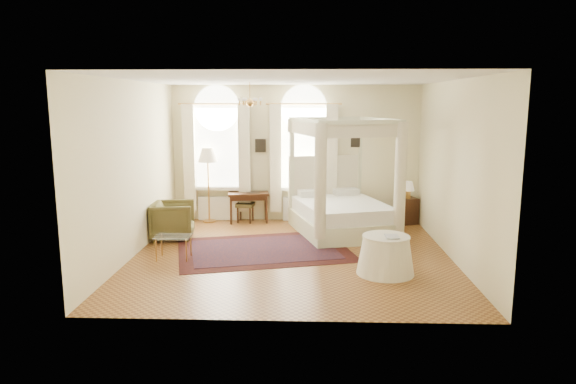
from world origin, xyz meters
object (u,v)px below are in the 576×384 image
at_px(armchair, 173,220).
at_px(coffee_table, 173,238).
at_px(floor_lamp, 208,159).
at_px(side_table, 386,255).
at_px(canopy_bed, 342,207).
at_px(writing_desk, 248,197).
at_px(stool, 245,206).
at_px(nightstand, 407,211).

xyz_separation_m(armchair, coffee_table, (0.39, -1.44, -0.01)).
height_order(floor_lamp, side_table, floor_lamp).
height_order(coffee_table, floor_lamp, floor_lamp).
bearing_deg(side_table, coffee_table, 169.88).
xyz_separation_m(canopy_bed, side_table, (0.57, -2.75, -0.25)).
bearing_deg(floor_lamp, canopy_bed, -16.83).
bearing_deg(armchair, writing_desk, -50.61).
distance_m(canopy_bed, writing_desk, 2.40).
xyz_separation_m(stool, coffee_table, (-0.98, -3.02, 0.01)).
height_order(writing_desk, floor_lamp, floor_lamp).
relative_size(armchair, side_table, 0.90).
xyz_separation_m(nightstand, floor_lamp, (-4.80, 0.00, 1.24)).
xyz_separation_m(canopy_bed, nightstand, (1.63, 0.96, -0.27)).
height_order(stool, coffee_table, stool).
bearing_deg(coffee_table, armchair, 105.05).
xyz_separation_m(coffee_table, side_table, (3.83, -0.68, -0.07)).
height_order(armchair, coffee_table, armchair).
relative_size(coffee_table, floor_lamp, 0.36).
relative_size(floor_lamp, side_table, 1.85).
height_order(nightstand, writing_desk, writing_desk).
relative_size(nightstand, coffee_table, 0.97).
distance_m(writing_desk, side_table, 4.64).
distance_m(canopy_bed, floor_lamp, 3.45).
bearing_deg(side_table, writing_desk, 126.76).
xyz_separation_m(nightstand, stool, (-3.91, 0.00, 0.08)).
relative_size(writing_desk, coffee_table, 1.61).
distance_m(canopy_bed, stool, 2.48).
bearing_deg(canopy_bed, coffee_table, -147.63).
height_order(writing_desk, armchair, armchair).
bearing_deg(floor_lamp, writing_desk, 0.00).
xyz_separation_m(canopy_bed, stool, (-2.28, 0.96, -0.19)).
distance_m(coffee_table, floor_lamp, 3.24).
bearing_deg(writing_desk, nightstand, -0.00).
xyz_separation_m(coffee_table, floor_lamp, (0.09, 3.02, 1.15)).
distance_m(nightstand, armchair, 5.51).
bearing_deg(side_table, nightstand, 74.00).
relative_size(stool, armchair, 0.53).
bearing_deg(coffee_table, side_table, -10.12).
bearing_deg(floor_lamp, coffee_table, -91.71).
height_order(stool, armchair, armchair).
bearing_deg(writing_desk, armchair, -132.51).
bearing_deg(nightstand, canopy_bed, -149.61).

